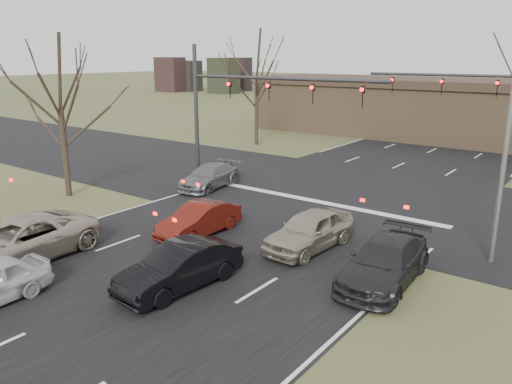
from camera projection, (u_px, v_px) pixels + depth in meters
ground at (113, 295)px, 15.82m from camera, size 360.00×360.00×0.00m
road_main at (508, 116)px, 62.11m from camera, size 14.00×300.00×0.02m
road_cross at (337, 194)px, 27.39m from camera, size 200.00×14.00×0.02m
building at (484, 111)px, 43.28m from camera, size 42.40×10.40×5.30m
mast_arm_near at (239, 98)px, 27.53m from camera, size 12.12×0.24×8.00m
mast_arm_far at (502, 97)px, 28.66m from camera, size 11.12×0.24×8.00m
streetlight_right_near at (505, 109)px, 16.95m from camera, size 2.34×0.25×10.00m
tree_left_near at (57, 71)px, 25.37m from camera, size 5.10×5.10×8.50m
tree_left_far at (256, 56)px, 40.69m from camera, size 5.70×5.70×9.50m
car_silver_suv at (19, 241)px, 18.23m from camera, size 3.01×5.92×1.60m
car_black_hatch at (180, 267)px, 16.13m from camera, size 1.89×4.54×1.46m
car_charcoal_sedan at (385, 262)px, 16.54m from camera, size 2.33×5.08×1.44m
car_grey_ahead at (210, 176)px, 28.53m from camera, size 2.46×4.76×1.32m
car_red_ahead at (199, 220)px, 20.99m from camera, size 1.43×4.07×1.34m
car_silver_ahead at (310, 230)px, 19.45m from camera, size 2.12×4.59×1.52m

